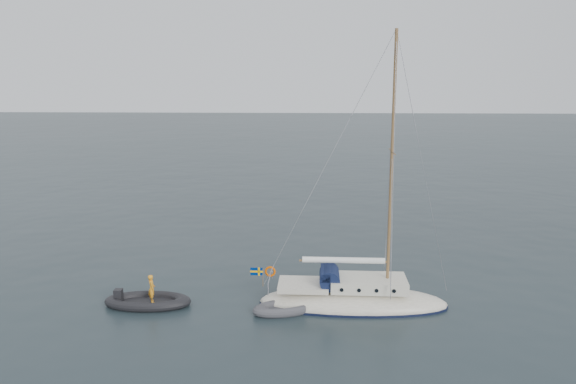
{
  "coord_description": "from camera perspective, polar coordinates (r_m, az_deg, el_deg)",
  "views": [
    {
      "loc": [
        -0.64,
        -26.42,
        10.45
      ],
      "look_at": [
        -1.82,
        0.0,
        5.1
      ],
      "focal_mm": 35.0,
      "sensor_mm": 36.0,
      "label": 1
    }
  ],
  "objects": [
    {
      "name": "sailboat",
      "position": [
        26.63,
        6.67,
        -9.46
      ],
      "size": [
        9.22,
        2.76,
        13.13
      ],
      "rotation": [
        0.0,
        0.0,
        -0.01
      ],
      "color": "#F0E7CE",
      "rests_on": "ground"
    },
    {
      "name": "rib",
      "position": [
        27.58,
        -14.09,
        -10.65
      ],
      "size": [
        4.07,
        1.85,
        1.53
      ],
      "rotation": [
        0.0,
        0.0,
        0.03
      ],
      "color": "black",
      "rests_on": "ground"
    },
    {
      "name": "dinghy",
      "position": [
        26.11,
        -0.26,
        -11.7
      ],
      "size": [
        3.09,
        1.4,
        0.44
      ],
      "rotation": [
        0.0,
        0.0,
        0.34
      ],
      "color": "#46454A",
      "rests_on": "ground"
    },
    {
      "name": "ground",
      "position": [
        28.42,
        3.74,
        -10.17
      ],
      "size": [
        300.0,
        300.0,
        0.0
      ],
      "primitive_type": "plane",
      "color": "black",
      "rests_on": "ground"
    }
  ]
}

